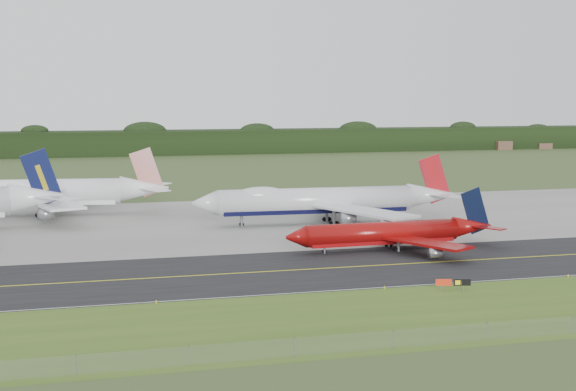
% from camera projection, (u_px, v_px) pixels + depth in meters
% --- Properties ---
extents(ground, '(600.00, 600.00, 0.00)m').
position_uv_depth(ground, '(323.00, 263.00, 141.67)').
color(ground, '#374F24').
rests_on(ground, ground).
extents(grass_verge, '(400.00, 30.00, 0.01)m').
position_uv_depth(grass_verge, '(398.00, 316.00, 108.04)').
color(grass_verge, '#395719').
rests_on(grass_verge, ground).
extents(taxiway, '(400.00, 32.00, 0.02)m').
position_uv_depth(taxiway, '(329.00, 268.00, 137.82)').
color(taxiway, black).
rests_on(taxiway, ground).
extents(apron, '(400.00, 78.00, 0.01)m').
position_uv_depth(apron, '(260.00, 220.00, 190.67)').
color(apron, slate).
rests_on(apron, ground).
extents(taxiway_centreline, '(400.00, 0.40, 0.00)m').
position_uv_depth(taxiway_centreline, '(329.00, 268.00, 137.82)').
color(taxiway_centreline, yellow).
rests_on(taxiway_centreline, taxiway).
extents(taxiway_edge_line, '(400.00, 0.25, 0.00)m').
position_uv_depth(taxiway_edge_line, '(360.00, 289.00, 122.93)').
color(taxiway_edge_line, silver).
rests_on(taxiway_edge_line, taxiway).
extents(perimeter_fence, '(320.00, 0.10, 320.00)m').
position_uv_depth(perimeter_fence, '(440.00, 335.00, 95.42)').
color(perimeter_fence, slate).
rests_on(perimeter_fence, ground).
extents(horizon_treeline, '(700.00, 25.00, 12.00)m').
position_uv_depth(horizon_treeline, '(165.00, 144.00, 404.01)').
color(horizon_treeline, black).
rests_on(horizon_treeline, ground).
extents(jet_ba_747, '(63.04, 52.24, 15.86)m').
position_uv_depth(jet_ba_747, '(325.00, 201.00, 185.05)').
color(jet_ba_747, silver).
rests_on(jet_ba_747, ground).
extents(jet_red_737, '(42.72, 34.88, 11.55)m').
position_uv_depth(jet_red_737, '(393.00, 233.00, 154.31)').
color(jet_red_737, maroon).
rests_on(jet_red_737, ground).
extents(jet_star_tail, '(63.34, 52.64, 16.70)m').
position_uv_depth(jet_star_tail, '(41.00, 193.00, 197.91)').
color(jet_star_tail, white).
rests_on(jet_star_tail, ground).
extents(taxiway_sign, '(5.25, 1.48, 1.78)m').
position_uv_depth(taxiway_sign, '(453.00, 283.00, 121.76)').
color(taxiway_sign, slate).
rests_on(taxiway_sign, ground).
extents(edge_marker_left, '(0.16, 0.16, 0.50)m').
position_uv_depth(edge_marker_left, '(156.00, 302.00, 114.22)').
color(edge_marker_left, yellow).
rests_on(edge_marker_left, ground).
extents(edge_marker_center, '(0.16, 0.16, 0.50)m').
position_uv_depth(edge_marker_center, '(385.00, 288.00, 122.86)').
color(edge_marker_center, yellow).
rests_on(edge_marker_center, ground).
extents(edge_marker_right, '(0.16, 0.16, 0.50)m').
position_uv_depth(edge_marker_right, '(568.00, 276.00, 130.80)').
color(edge_marker_right, yellow).
rests_on(edge_marker_right, ground).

